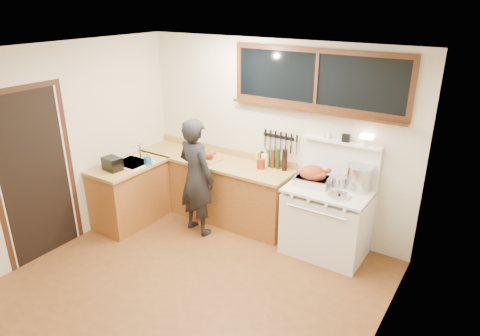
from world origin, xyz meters
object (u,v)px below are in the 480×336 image
Objects in this scene: roast_turkey at (313,177)px; man at (196,177)px; cutting_board at (208,156)px; vintage_stove at (327,219)px.

man is at bearing -162.42° from roast_turkey.
cutting_board is 0.84× the size of roast_turkey.
man reaches higher than vintage_stove.
roast_turkey is (-0.23, -0.00, 0.54)m from vintage_stove.
vintage_stove reaches higher than roast_turkey.
cutting_board is (-1.85, -0.02, 0.49)m from vintage_stove.
man reaches higher than cutting_board.
vintage_stove reaches higher than cutting_board.
cutting_board is at bearing -179.42° from vintage_stove.
man reaches higher than roast_turkey.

